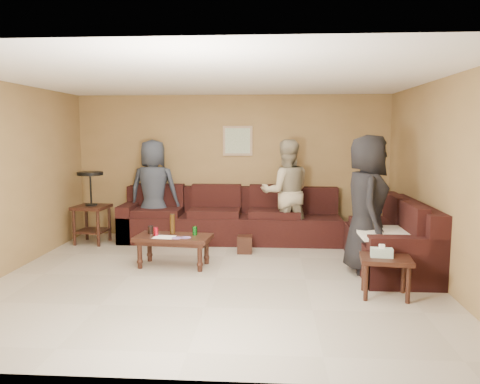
% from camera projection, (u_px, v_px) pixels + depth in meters
% --- Properties ---
extents(room, '(5.60, 5.50, 2.50)m').
position_uv_depth(room, '(215.00, 147.00, 5.77)').
color(room, '#AFA694').
rests_on(room, ground).
extents(sectional_sofa, '(4.65, 2.90, 0.97)m').
position_uv_depth(sectional_sofa, '(278.00, 229.00, 7.39)').
color(sectional_sofa, black).
rests_on(sectional_sofa, ground).
extents(coffee_table, '(1.08, 0.62, 0.71)m').
position_uv_depth(coffee_table, '(173.00, 240.00, 6.46)').
color(coffee_table, '#331811').
rests_on(coffee_table, ground).
extents(end_table_left, '(0.58, 0.58, 1.20)m').
position_uv_depth(end_table_left, '(91.00, 206.00, 7.78)').
color(end_table_left, '#331811').
rests_on(end_table_left, ground).
extents(side_table_right, '(0.61, 0.52, 0.60)m').
position_uv_depth(side_table_right, '(385.00, 262.00, 5.24)').
color(side_table_right, '#331811').
rests_on(side_table_right, ground).
extents(waste_bin, '(0.22, 0.22, 0.27)m').
position_uv_depth(waste_bin, '(245.00, 244.00, 7.20)').
color(waste_bin, '#331811').
rests_on(waste_bin, ground).
extents(wall_art, '(0.52, 0.04, 0.52)m').
position_uv_depth(wall_art, '(238.00, 141.00, 8.21)').
color(wall_art, '#9F8163').
rests_on(wall_art, ground).
extents(person_left, '(0.87, 0.58, 1.73)m').
position_uv_depth(person_left, '(154.00, 190.00, 8.01)').
color(person_left, '#2C323D').
rests_on(person_left, ground).
extents(person_middle, '(0.93, 0.78, 1.73)m').
position_uv_depth(person_middle, '(286.00, 192.00, 7.69)').
color(person_middle, tan).
rests_on(person_middle, ground).
extents(person_right, '(0.65, 0.94, 1.82)m').
position_uv_depth(person_right, '(367.00, 204.00, 6.15)').
color(person_right, black).
rests_on(person_right, ground).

